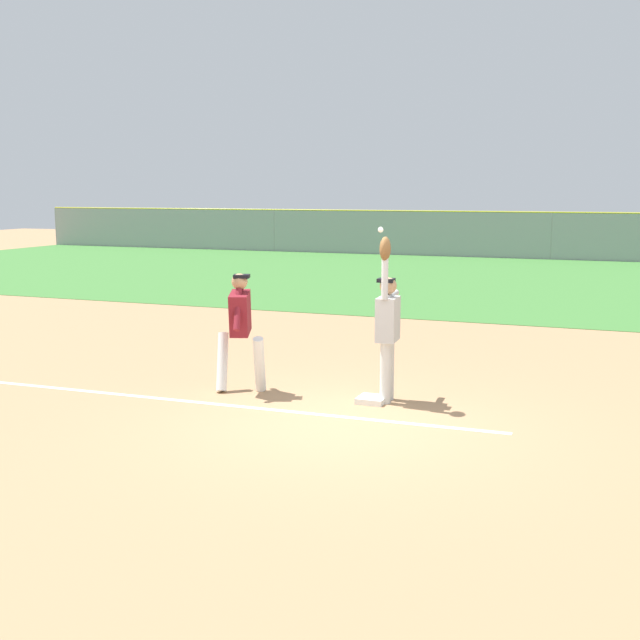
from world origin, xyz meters
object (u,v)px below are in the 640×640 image
runner (240,324)px  fielder (387,321)px  baseball (381,230)px  parked_car_blue (629,240)px  first_base (372,400)px  parked_car_green (374,235)px  parked_car_white (501,236)px

runner → fielder: bearing=-12.4°
baseball → parked_car_blue: size_ratio=0.02×
parked_car_blue → baseball: bearing=-97.7°
fielder → runner: 2.13m
baseball → parked_car_blue: bearing=84.2°
baseball → first_base: bearing=-176.6°
first_base → parked_car_green: (-8.92, 28.52, 0.63)m
parked_car_green → first_base: bearing=-66.4°
baseball → parked_car_blue: (2.93, 28.69, -1.69)m
baseball → parked_car_white: baseball is taller
parked_car_white → parked_car_blue: (5.80, -0.81, 0.00)m
runner → parked_car_white: size_ratio=0.38×
runner → baseball: 2.46m
runner → baseball: baseball is taller
runner → baseball: (2.04, 0.12, 1.37)m
first_base → baseball: bearing=3.4°
fielder → parked_car_green: 29.82m
baseball → runner: bearing=-176.6°
first_base → parked_car_white: (-2.78, 29.50, 0.63)m
fielder → parked_car_green: size_ratio=0.50×
baseball → parked_car_white: (-2.87, 29.49, -1.69)m
first_base → parked_car_blue: parked_car_blue is taller
parked_car_green → parked_car_blue: bearing=7.1°
first_base → parked_car_blue: (3.01, 28.69, 0.63)m
fielder → parked_car_white: (-2.95, 29.38, -0.45)m
parked_car_green → parked_car_blue: 11.93m
runner → parked_car_white: 29.63m
fielder → parked_car_blue: (2.85, 28.58, -0.45)m
first_base → parked_car_green: 29.89m
parked_car_green → parked_car_white: 6.21m
fielder → baseball: size_ratio=30.81×
runner → parked_car_blue: (4.96, 28.81, -0.32)m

